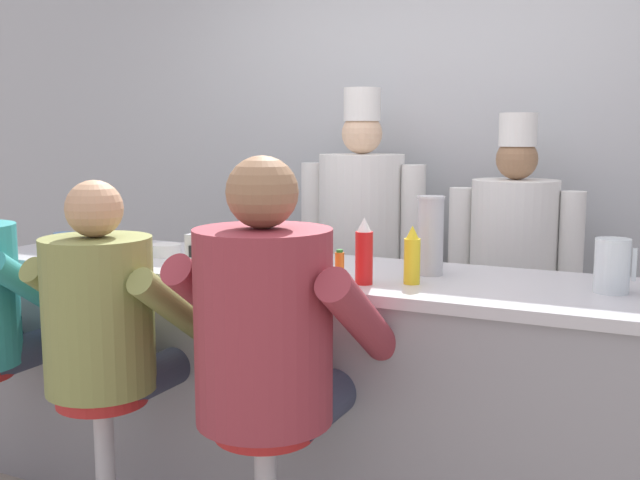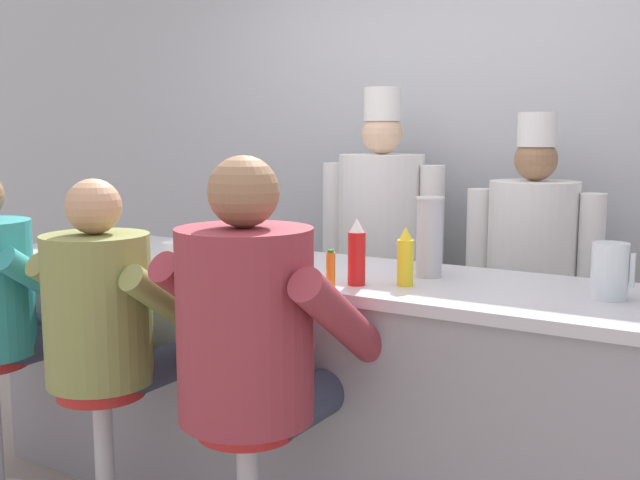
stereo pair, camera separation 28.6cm
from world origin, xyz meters
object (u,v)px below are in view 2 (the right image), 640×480
at_px(mustard_bottle_yellow, 405,258).
at_px(cup_stack_steel, 429,237).
at_px(ketchup_bottle_red, 357,254).
at_px(diner_seated_olive, 105,319).
at_px(napkin_dispenser_chrome, 206,249).
at_px(cook_in_whites_near, 381,243).
at_px(cook_in_whites_far, 531,272).
at_px(water_pitcher_clear, 610,271).
at_px(coffee_mug_blue, 86,238).
at_px(coffee_mug_tan, 88,245).
at_px(breakfast_plate, 242,268).
at_px(diner_seated_maroon, 253,333).
at_px(cereal_bowl, 177,248).
at_px(hot_sauce_bottle_orange, 331,269).

xyz_separation_m(mustard_bottle_yellow, cup_stack_steel, (0.00, 0.19, 0.05)).
height_order(ketchup_bottle_red, diner_seated_olive, diner_seated_olive).
bearing_deg(napkin_dispenser_chrome, cook_in_whites_near, 79.46).
bearing_deg(cook_in_whites_far, cook_in_whites_near, 178.69).
bearing_deg(mustard_bottle_yellow, water_pitcher_clear, 13.16).
bearing_deg(cook_in_whites_near, coffee_mug_blue, -134.23).
relative_size(ketchup_bottle_red, coffee_mug_tan, 1.87).
bearing_deg(diner_seated_olive, breakfast_plate, 52.32).
relative_size(cup_stack_steel, cook_in_whites_far, 0.18).
bearing_deg(cup_stack_steel, mustard_bottle_yellow, -91.34).
bearing_deg(water_pitcher_clear, cook_in_whites_near, 144.14).
distance_m(ketchup_bottle_red, diner_seated_maroon, 0.48).
bearing_deg(coffee_mug_tan, coffee_mug_blue, 141.06).
distance_m(ketchup_bottle_red, mustard_bottle_yellow, 0.17).
xyz_separation_m(mustard_bottle_yellow, coffee_mug_blue, (-1.66, 0.04, -0.06)).
xyz_separation_m(water_pitcher_clear, diner_seated_maroon, (-0.95, -0.63, -0.19)).
distance_m(mustard_bottle_yellow, breakfast_plate, 0.66).
distance_m(cereal_bowl, cook_in_whites_far, 1.61).
bearing_deg(cereal_bowl, cook_in_whites_far, 36.49).
distance_m(ketchup_bottle_red, cook_in_whites_far, 1.20).
bearing_deg(ketchup_bottle_red, cereal_bowl, 169.41).
distance_m(breakfast_plate, napkin_dispenser_chrome, 0.22).
bearing_deg(coffee_mug_tan, diner_seated_maroon, -17.29).
relative_size(coffee_mug_blue, diner_seated_maroon, 0.09).
xyz_separation_m(ketchup_bottle_red, diner_seated_olive, (-0.81, -0.41, -0.25)).
height_order(cereal_bowl, cook_in_whites_far, cook_in_whites_far).
xyz_separation_m(cook_in_whites_near, cook_in_whites_far, (0.79, -0.02, -0.07)).
xyz_separation_m(water_pitcher_clear, cup_stack_steel, (-0.64, 0.04, 0.06)).
bearing_deg(coffee_mug_tan, mustard_bottle_yellow, 4.76).
xyz_separation_m(cereal_bowl, cup_stack_steel, (1.16, 0.08, 0.12)).
bearing_deg(coffee_mug_tan, water_pitcher_clear, 7.38).
bearing_deg(hot_sauce_bottle_orange, ketchup_bottle_red, 52.59).
relative_size(napkin_dispenser_chrome, cook_in_whites_near, 0.08).
bearing_deg(water_pitcher_clear, diner_seated_olive, -158.36).
bearing_deg(diner_seated_olive, cup_stack_steel, 35.13).
height_order(ketchup_bottle_red, coffee_mug_blue, ketchup_bottle_red).
bearing_deg(breakfast_plate, cook_in_whites_far, 55.46).
xyz_separation_m(coffee_mug_blue, cup_stack_steel, (1.66, 0.15, 0.11)).
height_order(ketchup_bottle_red, coffee_mug_tan, ketchup_bottle_red).
xyz_separation_m(water_pitcher_clear, cereal_bowl, (-1.80, -0.04, -0.06)).
relative_size(cereal_bowl, cup_stack_steel, 0.44).
bearing_deg(water_pitcher_clear, hot_sauce_bottle_orange, -160.29).
relative_size(coffee_mug_blue, cup_stack_steel, 0.46).
relative_size(cereal_bowl, coffee_mug_blue, 0.96).
bearing_deg(hot_sauce_bottle_orange, napkin_dispenser_chrome, 170.49).
distance_m(water_pitcher_clear, cereal_bowl, 1.80).
distance_m(diner_seated_olive, diner_seated_maroon, 0.66).
relative_size(water_pitcher_clear, diner_seated_olive, 0.13).
relative_size(water_pitcher_clear, napkin_dispenser_chrome, 1.38).
xyz_separation_m(hot_sauce_bottle_orange, water_pitcher_clear, (0.85, 0.31, 0.03)).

